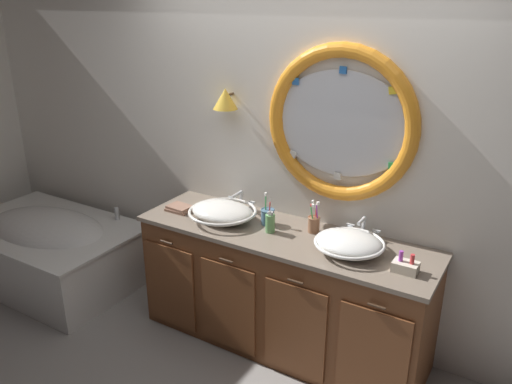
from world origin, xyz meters
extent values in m
plane|color=gray|center=(0.00, 0.00, 0.00)|extent=(14.00, 14.00, 0.00)
cube|color=silver|center=(0.00, 0.59, 1.30)|extent=(6.40, 0.08, 2.60)
ellipsoid|color=silver|center=(0.27, 0.54, 1.54)|extent=(0.90, 0.02, 0.67)
torus|color=orange|center=(0.27, 0.53, 1.54)|extent=(0.99, 0.09, 0.99)
cube|color=purple|center=(0.72, 0.52, 1.55)|extent=(0.05, 0.01, 0.05)
cube|color=yellow|center=(0.58, 0.52, 1.78)|extent=(0.05, 0.01, 0.05)
cube|color=#2866B7|center=(0.28, 0.52, 1.87)|extent=(0.05, 0.01, 0.05)
cube|color=#2866B7|center=(-0.04, 0.52, 1.78)|extent=(0.04, 0.01, 0.04)
cube|color=#2866B7|center=(-0.18, 0.52, 1.53)|extent=(0.05, 0.01, 0.05)
cube|color=silver|center=(-0.04, 0.52, 1.30)|extent=(0.05, 0.01, 0.05)
cube|color=silver|center=(0.28, 0.52, 1.21)|extent=(0.04, 0.01, 0.04)
cube|color=green|center=(0.63, 0.52, 1.33)|extent=(0.05, 0.01, 0.05)
cylinder|color=#4C3823|center=(-0.53, 0.51, 1.65)|extent=(0.02, 0.09, 0.02)
cone|color=gold|center=(-0.53, 0.46, 1.63)|extent=(0.17, 0.17, 0.14)
cube|color=brown|center=(0.04, 0.27, 0.41)|extent=(1.97, 0.57, 0.82)
cube|color=gray|center=(0.04, 0.27, 0.83)|extent=(2.00, 0.60, 0.03)
cube|color=gray|center=(0.04, 0.54, 0.76)|extent=(1.97, 0.02, 0.11)
cube|color=brown|center=(-0.70, -0.03, 0.37)|extent=(0.41, 0.02, 0.62)
cylinder|color=#422D1E|center=(-0.70, -0.04, 0.72)|extent=(0.10, 0.01, 0.01)
cube|color=brown|center=(-0.21, -0.03, 0.37)|extent=(0.41, 0.02, 0.62)
cylinder|color=#422D1E|center=(-0.21, -0.04, 0.72)|extent=(0.10, 0.01, 0.01)
cube|color=brown|center=(0.28, -0.03, 0.37)|extent=(0.41, 0.02, 0.62)
cylinder|color=#422D1E|center=(0.28, -0.04, 0.72)|extent=(0.10, 0.01, 0.01)
cube|color=brown|center=(0.77, -0.03, 0.37)|extent=(0.41, 0.02, 0.62)
cylinder|color=#422D1E|center=(0.77, -0.04, 0.72)|extent=(0.10, 0.01, 0.01)
cube|color=white|center=(-2.05, 0.00, 0.25)|extent=(1.49, 0.94, 0.50)
ellipsoid|color=white|center=(-2.05, 0.00, 0.45)|extent=(1.22, 0.73, 0.28)
cube|color=white|center=(-2.05, 0.00, 0.49)|extent=(1.52, 0.97, 0.02)
cylinder|color=silver|center=(-1.64, 0.41, 0.55)|extent=(0.04, 0.04, 0.11)
cylinder|color=silver|center=(-2.05, 0.00, 0.45)|extent=(0.04, 0.04, 0.01)
ellipsoid|color=white|center=(-0.42, 0.24, 0.91)|extent=(0.45, 0.34, 0.12)
torus|color=white|center=(-0.42, 0.24, 0.91)|extent=(0.47, 0.47, 0.02)
cylinder|color=silver|center=(-0.42, 0.24, 0.91)|extent=(0.03, 0.03, 0.01)
ellipsoid|color=white|center=(0.50, 0.24, 0.91)|extent=(0.40, 0.34, 0.12)
torus|color=white|center=(0.50, 0.24, 0.91)|extent=(0.42, 0.42, 0.02)
cylinder|color=silver|center=(0.50, 0.24, 0.91)|extent=(0.03, 0.03, 0.01)
cylinder|color=silver|center=(-0.42, 0.48, 0.86)|extent=(0.05, 0.05, 0.02)
cylinder|color=silver|center=(-0.42, 0.48, 0.92)|extent=(0.02, 0.02, 0.10)
sphere|color=silver|center=(-0.42, 0.48, 0.97)|extent=(0.03, 0.03, 0.03)
cylinder|color=silver|center=(-0.42, 0.41, 0.97)|extent=(0.02, 0.13, 0.02)
cylinder|color=silver|center=(-0.51, 0.48, 0.88)|extent=(0.04, 0.04, 0.06)
cylinder|color=silver|center=(-0.33, 0.48, 0.88)|extent=(0.04, 0.04, 0.06)
cube|color=silver|center=(-0.51, 0.48, 0.91)|extent=(0.05, 0.01, 0.01)
cube|color=silver|center=(-0.33, 0.48, 0.91)|extent=(0.05, 0.01, 0.01)
cylinder|color=silver|center=(0.50, 0.48, 0.86)|extent=(0.05, 0.05, 0.02)
cylinder|color=silver|center=(0.50, 0.48, 0.92)|extent=(0.02, 0.02, 0.11)
sphere|color=silver|center=(0.50, 0.48, 0.98)|extent=(0.03, 0.03, 0.03)
cylinder|color=silver|center=(0.50, 0.42, 0.98)|extent=(0.02, 0.10, 0.02)
cylinder|color=silver|center=(0.41, 0.48, 0.88)|extent=(0.04, 0.04, 0.06)
cylinder|color=silver|center=(0.58, 0.48, 0.88)|extent=(0.04, 0.04, 0.06)
cube|color=silver|center=(0.41, 0.48, 0.91)|extent=(0.05, 0.01, 0.01)
cube|color=silver|center=(0.58, 0.48, 0.91)|extent=(0.05, 0.01, 0.01)
cylinder|color=slate|center=(-0.12, 0.33, 0.90)|extent=(0.09, 0.09, 0.10)
torus|color=slate|center=(-0.12, 0.33, 0.95)|extent=(0.10, 0.10, 0.01)
cylinder|color=#E0383D|center=(-0.11, 0.33, 0.94)|extent=(0.03, 0.03, 0.15)
cube|color=white|center=(-0.11, 0.33, 1.03)|extent=(0.02, 0.02, 0.03)
cylinder|color=green|center=(-0.14, 0.33, 0.96)|extent=(0.01, 0.01, 0.19)
cube|color=white|center=(-0.14, 0.33, 1.06)|extent=(0.02, 0.02, 0.02)
cylinder|color=#996647|center=(0.20, 0.38, 0.90)|extent=(0.08, 0.08, 0.10)
torus|color=#996647|center=(0.20, 0.38, 0.95)|extent=(0.08, 0.08, 0.01)
cylinder|color=purple|center=(0.22, 0.38, 0.95)|extent=(0.03, 0.01, 0.18)
cube|color=white|center=(0.22, 0.38, 1.05)|extent=(0.02, 0.02, 0.02)
cylinder|color=#E0383D|center=(0.20, 0.40, 0.94)|extent=(0.01, 0.02, 0.15)
cube|color=white|center=(0.20, 0.40, 1.02)|extent=(0.02, 0.02, 0.02)
cylinder|color=#E0383D|center=(0.18, 0.38, 0.95)|extent=(0.03, 0.03, 0.18)
cube|color=white|center=(0.18, 0.38, 1.05)|extent=(0.02, 0.02, 0.02)
cylinder|color=green|center=(0.19, 0.36, 0.95)|extent=(0.04, 0.01, 0.17)
cube|color=white|center=(0.19, 0.36, 1.04)|extent=(0.02, 0.02, 0.02)
cylinder|color=#6BAD66|center=(-0.05, 0.24, 0.91)|extent=(0.06, 0.06, 0.12)
cylinder|color=silver|center=(-0.05, 0.24, 0.98)|extent=(0.04, 0.04, 0.02)
cylinder|color=silver|center=(-0.05, 0.22, 0.99)|extent=(0.01, 0.04, 0.01)
cube|color=#936B56|center=(-0.78, 0.21, 0.86)|extent=(0.18, 0.13, 0.02)
cube|color=#936B56|center=(-0.78, 0.21, 0.88)|extent=(0.17, 0.13, 0.02)
cube|color=beige|center=(0.85, 0.18, 0.88)|extent=(0.14, 0.10, 0.06)
cylinder|color=purple|center=(0.82, 0.18, 0.94)|extent=(0.02, 0.02, 0.06)
cylinder|color=#E0383D|center=(0.88, 0.18, 0.94)|extent=(0.02, 0.02, 0.06)
camera|label=1|loc=(1.43, -2.38, 2.29)|focal=35.80mm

